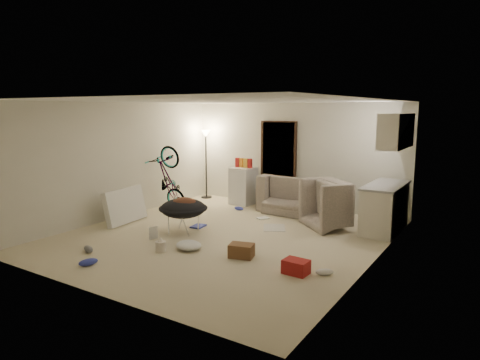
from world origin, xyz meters
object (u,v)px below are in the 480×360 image
Objects in this scene: bicycle at (169,193)px; juicer at (161,246)px; tv_box at (125,206)px; saucer_chair at (183,213)px; kitchen_counter at (385,208)px; floor_lamp at (206,149)px; drink_case_a at (241,251)px; drink_case_b at (296,267)px; mini_fridge at (243,186)px; sofa at (305,200)px; armchair at (341,209)px.

juicer is (1.91, -2.36, -0.31)m from bicycle.
saucer_chair is at bearing -2.87° from tv_box.
kitchen_counter is 5.27m from tv_box.
floor_lamp is 3.11m from tv_box.
drink_case_b is at bearing -24.40° from drink_case_a.
drink_case_a is (2.06, -3.37, -0.35)m from mini_fridge.
sofa reaches higher than drink_case_a.
drink_case_b is at bearing -45.02° from mini_fridge.
juicer reaches higher than drink_case_a.
kitchen_counter reaches higher than drink_case_a.
tv_box is (-4.73, -2.31, -0.08)m from kitchen_counter.
bicycle is at bearing -86.43° from floor_lamp.
sofa is at bearing 166.47° from kitchen_counter.
sofa reaches higher than juicer.
bicycle reaches higher than saucer_chair.
drink_case_a is (3.29, -3.47, -1.20)m from floor_lamp.
tv_box is 3.24m from drink_case_a.
armchair is at bearing 59.63° from drink_case_a.
drink_case_a reaches higher than drink_case_b.
juicer is at bearing 77.24° from sofa.
sofa is at bearing 63.06° from saucer_chair.
armchair is 3.17m from saucer_chair.
armchair reaches higher than drink_case_a.
sofa is 3.00m from saucer_chair.
saucer_chair is at bearing -78.63° from mini_fridge.
mini_fridge is 2.41× the size of drink_case_a.
juicer reaches higher than drink_case_b.
sofa is at bearing 75.78° from juicer.
saucer_chair is at bearing 81.97° from armchair.
floor_lamp is at bearing 118.31° from drink_case_a.
drink_case_a is (3.19, -1.86, -0.30)m from bicycle.
armchair is 0.70× the size of bicycle.
kitchen_counter reaches higher than armchair.
mini_fridge is 0.99× the size of saucer_chair.
juicer is (-2.32, -0.33, 0.00)m from drink_case_b.
bicycle is at bearing 134.51° from drink_case_a.
saucer_chair reaches higher than drink_case_b.
drink_case_a is at bearing 21.08° from juicer.
kitchen_counter is (4.83, -0.65, -0.87)m from floor_lamp.
mini_fridge is 3.64× the size of juicer.
sofa is at bearing -65.19° from bicycle.
saucer_chair is at bearing 167.26° from drink_case_b.
armchair is at bearing 99.23° from drink_case_b.
bicycle reaches higher than tv_box.
saucer_chair is (1.60, -2.88, -0.92)m from floor_lamp.
kitchen_counter is 5.93× the size of juicer.
armchair is at bearing -79.89° from bicycle.
sofa is at bearing -3.87° from floor_lamp.
tv_box is at bearing -107.75° from mini_fridge.
armchair is 2.85m from drink_case_b.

